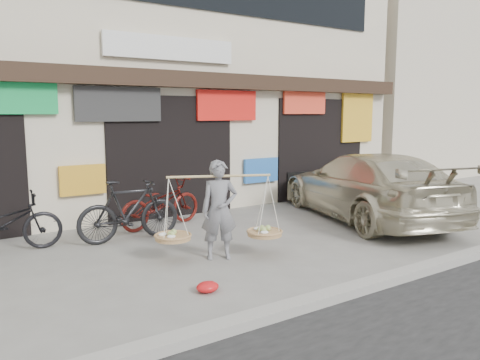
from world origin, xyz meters
TOP-DOWN VIEW (x-y plane):
  - ground at (0.00, 0.00)m, footprint 70.00×70.00m
  - kerb at (0.00, -2.00)m, footprint 70.00×0.25m
  - shophouse_block at (-0.00, 6.42)m, footprint 14.00×6.32m
  - neighbor_east at (13.50, 7.00)m, footprint 12.00×7.00m
  - street_vendor at (-0.73, 0.24)m, footprint 1.92×1.15m
  - bike_0 at (-3.61, 2.47)m, footprint 1.95×0.78m
  - bike_1 at (-1.56, 2.05)m, footprint 1.91×0.64m
  - bike_2 at (-0.64, 2.72)m, footprint 1.99×1.04m
  - suv at (3.43, 0.92)m, footprint 3.37×5.44m
  - red_bag at (-1.60, -0.91)m, footprint 0.31×0.25m

SIDE VIEW (x-z plane):
  - ground at x=0.00m, z-range 0.00..0.00m
  - kerb at x=0.00m, z-range 0.00..0.12m
  - red_bag at x=-1.60m, z-range 0.00..0.14m
  - bike_2 at x=-0.64m, z-range 0.00..1.00m
  - bike_0 at x=-3.61m, z-range 0.00..1.00m
  - bike_1 at x=-1.56m, z-range 0.00..1.13m
  - street_vendor at x=-0.73m, z-range -0.06..1.52m
  - suv at x=3.43m, z-range 0.00..1.47m
  - neighbor_east at x=13.50m, z-range 0.00..6.40m
  - shophouse_block at x=0.00m, z-range -0.05..6.95m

